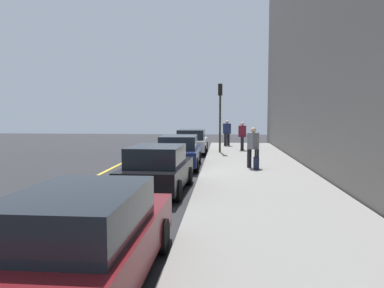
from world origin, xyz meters
TOP-DOWN VIEW (x-y plane):
  - ground_plane at (0.00, 0.00)m, footprint 56.00×56.00m
  - sidewalk at (0.00, -3.30)m, footprint 28.00×4.60m
  - lane_stripe_centre at (0.00, 3.20)m, footprint 28.00×0.14m
  - parked_car_maroon at (-10.89, 0.06)m, footprint 4.77×1.93m
  - parked_car_black at (-4.13, 0.19)m, footprint 4.21×2.02m
  - parked_car_navy at (1.18, 0.11)m, footprint 4.33×1.97m
  - parked_car_silver at (7.28, 0.03)m, footprint 4.23×1.91m
  - pedestrian_burgundy_coat at (8.23, -3.16)m, footprint 0.60×0.51m
  - pedestrian_grey_coat at (0.46, -3.23)m, footprint 0.56×0.53m
  - pedestrian_navy_coat at (11.44, -2.21)m, footprint 0.55×0.59m
  - traffic_light_pole at (6.78, -1.74)m, footprint 0.35×0.26m
  - rolling_suitcase at (0.03, -3.33)m, footprint 0.34×0.22m

SIDE VIEW (x-z plane):
  - ground_plane at x=0.00m, z-range 0.00..0.00m
  - lane_stripe_centre at x=0.00m, z-range 0.00..0.01m
  - sidewalk at x=0.00m, z-range 0.00..0.15m
  - rolling_suitcase at x=0.03m, z-range -0.03..0.85m
  - parked_car_black at x=-4.13m, z-range 0.00..1.51m
  - parked_car_silver at x=7.28m, z-range 0.00..1.51m
  - parked_car_navy at x=1.18m, z-range 0.00..1.51m
  - parked_car_maroon at x=-10.89m, z-range 0.00..1.52m
  - pedestrian_grey_coat at x=0.46m, z-range 0.21..1.98m
  - pedestrian_burgundy_coat at x=8.23m, z-range 0.21..2.03m
  - pedestrian_navy_coat at x=11.44m, z-range 0.21..2.07m
  - traffic_light_pole at x=6.78m, z-range 0.89..5.03m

